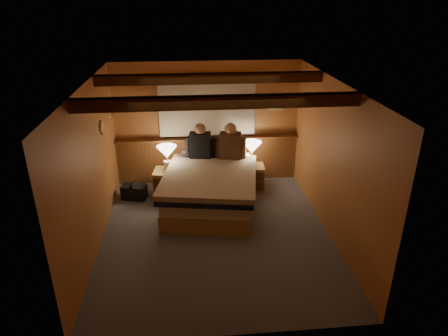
{
  "coord_description": "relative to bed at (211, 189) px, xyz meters",
  "views": [
    {
      "loc": [
        -0.4,
        -5.44,
        3.56
      ],
      "look_at": [
        0.17,
        0.4,
        0.97
      ],
      "focal_mm": 32.0,
      "sensor_mm": 36.0,
      "label": 1
    }
  ],
  "objects": [
    {
      "name": "curtain_window",
      "position": [
        0.02,
        1.14,
        1.16
      ],
      "size": [
        2.18,
        0.09,
        1.11
      ],
      "color": "#492812",
      "rests_on": "wall_back"
    },
    {
      "name": "wainscot",
      "position": [
        0.02,
        1.14,
        0.13
      ],
      "size": [
        3.6,
        0.23,
        0.94
      ],
      "color": "brown",
      "rests_on": "wall_back"
    },
    {
      "name": "bed",
      "position": [
        0.0,
        0.0,
        0.0
      ],
      "size": [
        1.86,
        2.25,
        0.69
      ],
      "rotation": [
        0.0,
        0.0,
        -0.17
      ],
      "color": "tan",
      "rests_on": "floor"
    },
    {
      "name": "floor",
      "position": [
        0.02,
        -0.89,
        -0.36
      ],
      "size": [
        4.2,
        4.2,
        0.0
      ],
      "primitive_type": "plane",
      "color": "#535963",
      "rests_on": "ground"
    },
    {
      "name": "lamp_left",
      "position": [
        -0.76,
        0.52,
        0.5
      ],
      "size": [
        0.36,
        0.36,
        0.48
      ],
      "color": "silver",
      "rests_on": "nightstand_left"
    },
    {
      "name": "person_right",
      "position": [
        0.42,
        0.61,
        0.61
      ],
      "size": [
        0.57,
        0.31,
        0.71
      ],
      "rotation": [
        0.0,
        0.0,
        -0.21
      ],
      "color": "#45291B",
      "rests_on": "bed"
    },
    {
      "name": "nightstand_right",
      "position": [
        0.85,
        0.63,
        -0.11
      ],
      "size": [
        0.47,
        0.43,
        0.49
      ],
      "rotation": [
        0.0,
        0.0,
        -0.06
      ],
      "color": "tan",
      "rests_on": "floor"
    },
    {
      "name": "wall_back",
      "position": [
        0.02,
        1.21,
        0.84
      ],
      "size": [
        3.6,
        0.0,
        3.6
      ],
      "primitive_type": "plane",
      "rotation": [
        1.57,
        0.0,
        0.0
      ],
      "color": "#B0723F",
      "rests_on": "floor"
    },
    {
      "name": "framed_print",
      "position": [
        1.37,
        1.18,
        1.19
      ],
      "size": [
        0.3,
        0.04,
        0.25
      ],
      "color": "tan",
      "rests_on": "wall_back"
    },
    {
      "name": "wall_front",
      "position": [
        0.02,
        -2.99,
        0.84
      ],
      "size": [
        3.6,
        0.0,
        3.6
      ],
      "primitive_type": "plane",
      "rotation": [
        -1.57,
        0.0,
        0.0
      ],
      "color": "#B0723F",
      "rests_on": "floor"
    },
    {
      "name": "nightstand_left",
      "position": [
        -0.79,
        0.49,
        -0.1
      ],
      "size": [
        0.53,
        0.49,
        0.52
      ],
      "rotation": [
        0.0,
        0.0,
        -0.13
      ],
      "color": "tan",
      "rests_on": "floor"
    },
    {
      "name": "person_left",
      "position": [
        -0.14,
        0.7,
        0.6
      ],
      "size": [
        0.57,
        0.27,
        0.69
      ],
      "rotation": [
        0.0,
        0.0,
        -0.13
      ],
      "color": "black",
      "rests_on": "bed"
    },
    {
      "name": "coat_rail",
      "position": [
        -1.7,
        0.68,
        1.31
      ],
      "size": [
        0.05,
        0.55,
        0.24
      ],
      "color": "white",
      "rests_on": "wall_left"
    },
    {
      "name": "ceiling_beams",
      "position": [
        0.02,
        -0.74,
        1.95
      ],
      "size": [
        3.6,
        1.65,
        0.16
      ],
      "color": "#492812",
      "rests_on": "ceiling"
    },
    {
      "name": "duffel_bag",
      "position": [
        -1.41,
        0.45,
        -0.22
      ],
      "size": [
        0.49,
        0.36,
        0.32
      ],
      "rotation": [
        0.0,
        0.0,
        -0.25
      ],
      "color": "black",
      "rests_on": "floor"
    },
    {
      "name": "wall_right",
      "position": [
        1.82,
        -0.89,
        0.84
      ],
      "size": [
        0.0,
        4.2,
        4.2
      ],
      "primitive_type": "plane",
      "rotation": [
        1.57,
        0.0,
        -1.57
      ],
      "color": "#B0723F",
      "rests_on": "floor"
    },
    {
      "name": "ceiling",
      "position": [
        0.02,
        -0.89,
        2.04
      ],
      "size": [
        4.2,
        4.2,
        0.0
      ],
      "primitive_type": "plane",
      "rotation": [
        3.14,
        0.0,
        0.0
      ],
      "color": "tan",
      "rests_on": "wall_back"
    },
    {
      "name": "lamp_right",
      "position": [
        0.84,
        0.68,
        0.47
      ],
      "size": [
        0.36,
        0.36,
        0.48
      ],
      "color": "silver",
      "rests_on": "nightstand_right"
    },
    {
      "name": "wall_left",
      "position": [
        -1.78,
        -0.89,
        0.84
      ],
      "size": [
        0.0,
        4.2,
        4.2
      ],
      "primitive_type": "plane",
      "rotation": [
        1.57,
        0.0,
        1.57
      ],
      "color": "#B0723F",
      "rests_on": "floor"
    }
  ]
}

